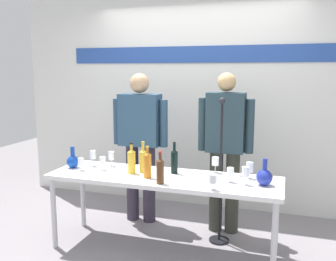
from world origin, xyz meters
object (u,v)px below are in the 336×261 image
Objects in this scene: wine_glass_left_1 at (93,155)px; wine_glass_right_3 at (230,172)px; wine_bottle_3 at (132,160)px; wine_bottle_4 at (160,170)px; decanter_blue_left at (73,161)px; microphone_stand at (220,195)px; display_table at (163,182)px; wine_bottle_2 at (174,160)px; wine_glass_left_2 at (81,162)px; wine_glass_left_0 at (111,156)px; wine_glass_right_4 at (213,179)px; wine_glass_right_2 at (215,161)px; wine_glass_left_3 at (103,161)px; presenter_right at (225,144)px; wine_glass_right_1 at (250,167)px; decanter_blue_right at (264,177)px; wine_glass_right_0 at (245,172)px; presenter_left at (140,137)px; wine_bottle_0 at (143,160)px.

wine_glass_left_1 is 1.43m from wine_glass_right_3.
wine_bottle_4 is (0.37, -0.23, -0.00)m from wine_bottle_3.
decanter_blue_left is 0.21m from wine_glass_left_1.
microphone_stand reaches higher than wine_glass_left_1.
wine_bottle_3 is at bearing 179.36° from display_table.
wine_glass_left_2 is (-0.90, -0.19, -0.04)m from wine_bottle_2.
decanter_blue_left is 0.71× the size of wine_bottle_2.
wine_glass_right_4 is (1.14, -0.44, -0.01)m from wine_glass_left_0.
wine_bottle_2 is (1.03, 0.12, 0.06)m from decanter_blue_left.
wine_bottle_4 is at bearing -31.15° from wine_glass_left_0.
wine_bottle_2 is 1.98× the size of wine_glass_right_2.
display_table is at bearing -0.64° from wine_bottle_3.
wine_glass_left_0 is at bearing 171.89° from wine_glass_right_3.
presenter_right is at bearing 28.34° from wine_glass_left_3.
wine_glass_right_1 is at bearing 1.54° from wine_glass_left_1.
decanter_blue_right is 1.48× the size of wine_glass_right_0.
decanter_blue_left is 1.40× the size of wine_glass_left_0.
wine_glass_left_0 is 0.32m from wine_glass_left_2.
presenter_left reaches higher than decanter_blue_right.
decanter_blue_left is at bearing -128.23° from presenter_left.
wine_bottle_4 is (-0.02, -0.35, -0.00)m from wine_bottle_2.
wine_glass_left_0 is at bearing 149.95° from wine_bottle_3.
decanter_blue_right is 0.81× the size of wine_bottle_4.
decanter_blue_right is (0.91, -0.00, 0.14)m from display_table.
wine_glass_right_3 is (0.55, -0.12, -0.04)m from wine_bottle_2.
wine_glass_right_0 is at bearing 43.89° from wine_glass_right_4.
display_table is 0.67m from wine_glass_left_0.
wine_glass_right_2 is at bearing 17.30° from wine_bottle_0.
wine_glass_left_1 is 0.20m from wine_glass_left_3.
wine_glass_left_2 is (-0.51, -0.07, -0.04)m from wine_bottle_3.
wine_glass_left_1 is 1.37m from wine_glass_right_4.
presenter_left is at bearing 159.22° from wine_glass_right_2.
wine_bottle_2 is (0.29, 0.06, 0.00)m from wine_bottle_0.
wine_glass_right_3 is (0.18, -0.26, -0.02)m from wine_glass_right_2.
wine_glass_right_3 is 0.28m from wine_glass_right_4.
wine_glass_right_3 is at bearing -132.96° from wine_glass_right_1.
presenter_right reaches higher than wine_glass_left_1.
wine_bottle_0 is at bearing 165.15° from display_table.
wine_glass_right_0 is (0.28, -0.64, -0.11)m from presenter_right.
wine_bottle_4 is 2.15× the size of wine_glass_right_4.
presenter_right reaches higher than wine_bottle_2.
wine_glass_right_2 is at bearing 31.07° from display_table.
display_table is at bearing 179.96° from decanter_blue_right.
presenter_left is at bearing 62.64° from wine_glass_left_2.
wine_bottle_0 is at bearing 4.62° from decanter_blue_left.
wine_glass_left_1 reaches higher than wine_glass_left_3.
wine_glass_left_0 is at bearing 158.95° from wine_glass_right_4.
decanter_blue_left reaches higher than wine_glass_left_2.
wine_glass_left_2 is 0.78× the size of wine_glass_right_0.
wine_glass_left_1 is 1.25m from wine_glass_right_2.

